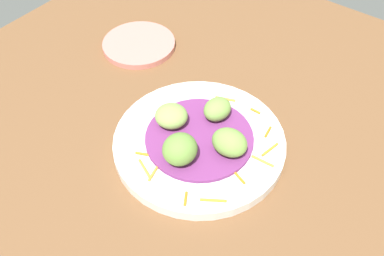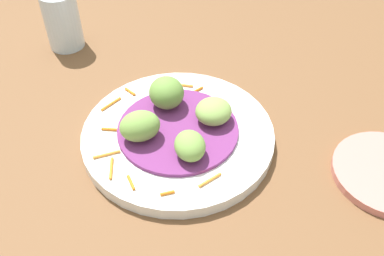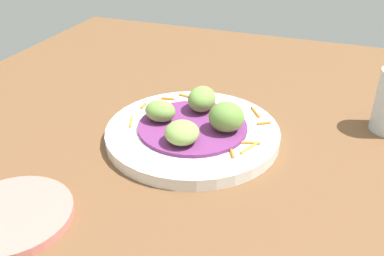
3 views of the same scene
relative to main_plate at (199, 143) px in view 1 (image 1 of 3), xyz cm
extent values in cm
cube|color=brown|center=(1.67, -1.94, -1.93)|extent=(110.00, 110.00, 2.00)
cylinder|color=white|center=(0.00, 0.00, 0.00)|extent=(27.47, 27.47, 1.86)
cylinder|color=#702D6B|center=(0.00, 0.00, 1.23)|extent=(17.24, 17.24, 0.59)
cylinder|color=orange|center=(8.45, -8.14, 1.13)|extent=(3.38, 2.41, 0.40)
cylinder|color=orange|center=(10.13, 4.70, 1.13)|extent=(1.09, 3.57, 0.40)
cylinder|color=orange|center=(5.17, -10.28, 1.13)|extent=(1.50, 2.12, 0.40)
cylinder|color=orange|center=(-4.93, -7.79, 1.13)|extent=(2.46, 1.42, 0.40)
cylinder|color=orange|center=(9.26, -2.63, 1.13)|extent=(2.52, 1.25, 0.40)
cylinder|color=orange|center=(10.41, 2.07, 1.13)|extent=(3.71, 0.66, 0.40)
cylinder|color=orange|center=(-1.37, -9.57, 1.13)|extent=(1.10, 3.07, 0.40)
cylinder|color=orange|center=(-2.96, -9.78, 1.13)|extent=(3.55, 1.88, 0.40)
cylinder|color=orange|center=(8.03, 7.71, 1.13)|extent=(0.78, 2.41, 0.40)
cylinder|color=orange|center=(3.95, 10.53, 1.13)|extent=(1.82, 0.41, 0.40)
cylinder|color=orange|center=(-1.74, 9.94, 1.13)|extent=(3.43, 1.66, 0.40)
ellipsoid|color=#759E47|center=(5.34, 0.34, 3.55)|extent=(5.83, 4.84, 4.05)
ellipsoid|color=#759E47|center=(-0.34, 5.34, 3.18)|extent=(4.39, 5.23, 3.31)
ellipsoid|color=#84A851|center=(-5.34, -0.34, 3.14)|extent=(6.75, 6.63, 3.23)
ellipsoid|color=olive|center=(0.34, -5.34, 3.80)|extent=(5.17, 5.47, 4.55)
cylinder|color=tan|center=(-25.42, 13.88, -0.36)|extent=(14.64, 14.64, 1.14)
camera|label=1|loc=(26.08, -36.46, 52.88)|focal=40.39mm
camera|label=2|loc=(9.64, 43.02, 44.27)|focal=40.55mm
camera|label=3|loc=(-54.76, -20.28, 34.59)|focal=39.96mm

